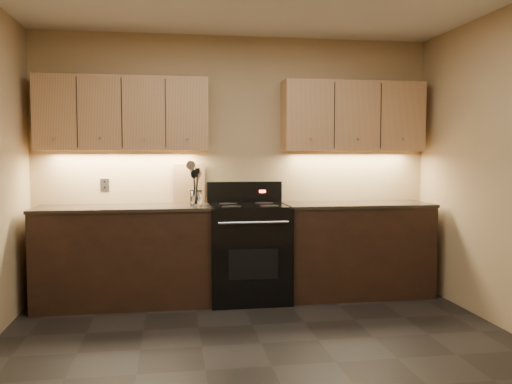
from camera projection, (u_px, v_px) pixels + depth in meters
floor at (272, 366)px, 3.62m from camera, size 4.00×4.00×0.00m
wall_back at (236, 166)px, 5.51m from camera, size 4.00×0.04×2.60m
counter_left at (124, 255)px, 5.10m from camera, size 1.62×0.62×0.93m
counter_right at (356, 249)px, 5.45m from camera, size 1.46×0.62×0.93m
stove at (248, 251)px, 5.26m from camera, size 0.76×0.68×1.14m
upper_cab_left at (123, 114)px, 5.15m from camera, size 1.60×0.30×0.70m
upper_cab_right at (353, 117)px, 5.50m from camera, size 1.44×0.30×0.70m
outlet_plate at (105, 185)px, 5.31m from camera, size 0.08×0.01×0.12m
utensil_crock at (196, 198)px, 5.18m from camera, size 0.15×0.15×0.15m
cutting_board at (189, 183)px, 5.41m from camera, size 0.31×0.06×0.40m
wooden_spoon at (194, 187)px, 5.16m from camera, size 0.12×0.10×0.33m
black_spoon at (195, 186)px, 5.19m from camera, size 0.08×0.16×0.33m
black_turner at (196, 185)px, 5.15m from camera, size 0.12×0.12×0.36m
steel_spatula at (198, 185)px, 5.19m from camera, size 0.16×0.14×0.37m
steel_skimmer at (200, 183)px, 5.17m from camera, size 0.19×0.14×0.42m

